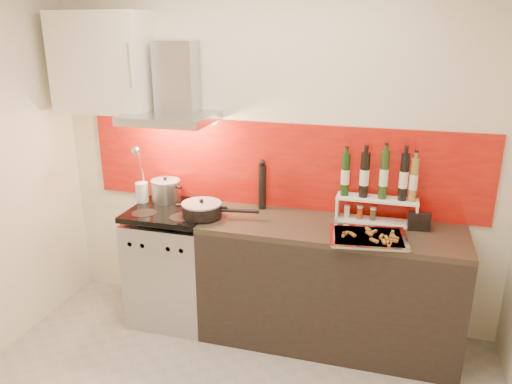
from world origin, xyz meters
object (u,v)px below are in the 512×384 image
(range_stove, at_px, (175,265))
(baking_tray, at_px, (369,237))
(stock_pot, at_px, (166,190))
(pepper_mill, at_px, (262,185))
(saute_pan, at_px, (203,209))
(counter, at_px, (329,285))

(range_stove, relative_size, baking_tray, 1.70)
(range_stove, relative_size, stock_pot, 4.02)
(stock_pot, xyz_separation_m, pepper_mill, (0.76, 0.06, 0.09))
(range_stove, distance_m, baking_tray, 1.54)
(pepper_mill, xyz_separation_m, baking_tray, (0.81, -0.37, -0.17))
(saute_pan, height_order, baking_tray, saute_pan)
(pepper_mill, bearing_deg, range_stove, -161.59)
(pepper_mill, bearing_deg, baking_tray, -24.46)
(saute_pan, xyz_separation_m, baking_tray, (1.17, -0.07, -0.05))
(stock_pot, relative_size, pepper_mill, 0.60)
(counter, distance_m, pepper_mill, 0.87)
(baking_tray, bearing_deg, range_stove, 173.96)
(stock_pot, distance_m, saute_pan, 0.46)
(range_stove, relative_size, pepper_mill, 2.39)
(counter, bearing_deg, range_stove, -179.77)
(saute_pan, bearing_deg, counter, 5.61)
(range_stove, distance_m, counter, 1.20)
(saute_pan, distance_m, baking_tray, 1.17)
(range_stove, height_order, stock_pot, stock_pot)
(baking_tray, bearing_deg, saute_pan, 176.60)
(stock_pot, relative_size, baking_tray, 0.42)
(baking_tray, bearing_deg, stock_pot, 169.02)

